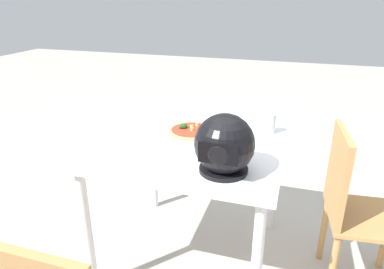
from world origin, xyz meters
The scene contains 7 objects.
ground_plane centered at (0.00, 0.00, 0.00)m, with size 14.00×14.00×0.00m, color #B2ADA3.
dining_table centered at (0.00, 0.00, 0.67)m, with size 0.99×0.97×0.77m.
pizza_plate centered at (0.03, -0.09, 0.77)m, with size 0.32×0.32×0.01m, color white.
pizza centered at (0.03, -0.09, 0.79)m, with size 0.26×0.26×0.05m.
motorcycle_helmet centered at (-0.24, 0.29, 0.90)m, with size 0.27×0.27×0.27m.
drinking_glass centered at (-0.38, -0.25, 0.82)m, with size 0.07×0.07×0.11m, color silver.
chair_side centered at (-0.85, -0.04, 0.51)m, with size 0.43×0.43×0.90m.
Camera 1 is at (-0.53, 1.67, 1.51)m, focal length 32.68 mm.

